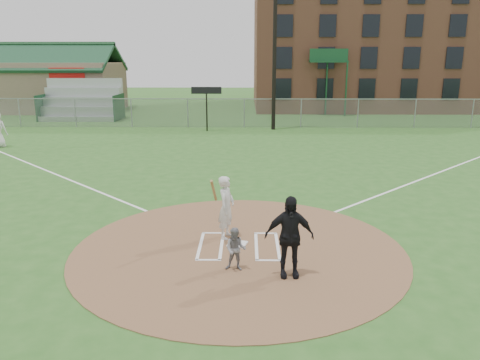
{
  "coord_description": "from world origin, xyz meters",
  "views": [
    {
      "loc": [
        0.2,
        -11.11,
        4.7
      ],
      "look_at": [
        0.0,
        2.0,
        1.3
      ],
      "focal_mm": 35.0,
      "sensor_mm": 36.0,
      "label": 1
    }
  ],
  "objects_px": {
    "home_plate": "(237,244)",
    "batter_at_plate": "(226,207)",
    "umpire": "(289,237)",
    "catcher": "(236,249)"
  },
  "relations": [
    {
      "from": "home_plate",
      "to": "catcher",
      "type": "height_order",
      "value": "catcher"
    },
    {
      "from": "catcher",
      "to": "umpire",
      "type": "relative_size",
      "value": 0.55
    },
    {
      "from": "umpire",
      "to": "catcher",
      "type": "bearing_deg",
      "value": 164.76
    },
    {
      "from": "home_plate",
      "to": "batter_at_plate",
      "type": "xyz_separation_m",
      "value": [
        -0.31,
        0.49,
        0.84
      ]
    },
    {
      "from": "home_plate",
      "to": "umpire",
      "type": "relative_size",
      "value": 0.25
    },
    {
      "from": "catcher",
      "to": "batter_at_plate",
      "type": "distance_m",
      "value": 2.06
    },
    {
      "from": "catcher",
      "to": "batter_at_plate",
      "type": "bearing_deg",
      "value": 106.14
    },
    {
      "from": "catcher",
      "to": "batter_at_plate",
      "type": "xyz_separation_m",
      "value": [
        -0.3,
        2.01,
        0.35
      ]
    },
    {
      "from": "home_plate",
      "to": "catcher",
      "type": "distance_m",
      "value": 1.59
    },
    {
      "from": "home_plate",
      "to": "umpire",
      "type": "height_order",
      "value": "umpire"
    }
  ]
}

